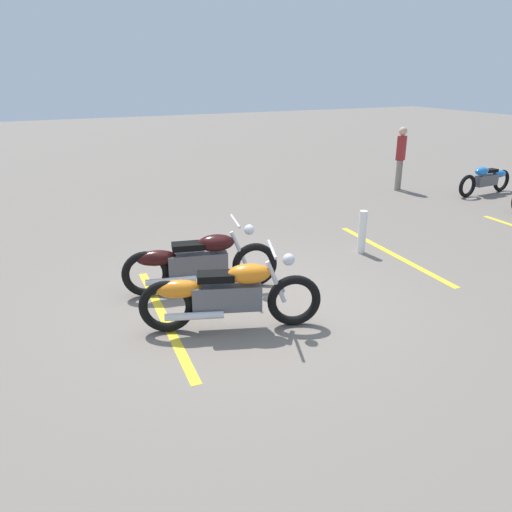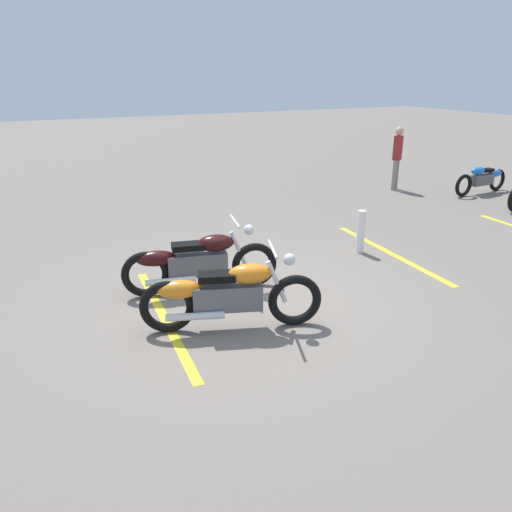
% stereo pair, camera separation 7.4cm
% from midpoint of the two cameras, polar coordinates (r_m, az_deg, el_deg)
% --- Properties ---
extents(ground_plane, '(60.00, 60.00, 0.00)m').
position_cam_midpoint_polar(ground_plane, '(6.97, -1.49, -5.22)').
color(ground_plane, slate).
extents(motorcycle_bright_foreground, '(2.14, 0.89, 1.04)m').
position_cam_midpoint_polar(motorcycle_bright_foreground, '(6.10, -3.65, -4.38)').
color(motorcycle_bright_foreground, black).
rests_on(motorcycle_bright_foreground, ground).
extents(motorcycle_dark_foreground, '(2.20, 0.73, 1.04)m').
position_cam_midpoint_polar(motorcycle_dark_foreground, '(7.16, -7.02, -0.64)').
color(motorcycle_dark_foreground, black).
rests_on(motorcycle_dark_foreground, ground).
extents(motorcycle_row_right, '(1.90, 0.30, 0.72)m').
position_cam_midpoint_polar(motorcycle_row_right, '(14.30, 24.23, 8.04)').
color(motorcycle_row_right, black).
rests_on(motorcycle_row_right, ground).
extents(bystander_near_row, '(0.29, 0.27, 1.64)m').
position_cam_midpoint_polar(bystander_near_row, '(13.92, 15.59, 10.98)').
color(bystander_near_row, gray).
rests_on(bystander_near_row, ground).
extents(bollard_post, '(0.14, 0.14, 0.75)m').
position_cam_midpoint_polar(bollard_post, '(8.90, 11.57, 2.73)').
color(bollard_post, white).
rests_on(bollard_post, ground).
extents(parking_stripe_near, '(0.34, 3.20, 0.01)m').
position_cam_midpoint_polar(parking_stripe_near, '(6.64, -10.69, -6.93)').
color(parking_stripe_near, yellow).
rests_on(parking_stripe_near, ground).
extents(parking_stripe_mid, '(0.34, 3.20, 0.01)m').
position_cam_midpoint_polar(parking_stripe_mid, '(9.08, 14.78, 0.33)').
color(parking_stripe_mid, yellow).
rests_on(parking_stripe_mid, ground).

